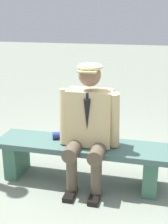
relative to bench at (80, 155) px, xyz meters
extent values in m
plane|color=gray|center=(0.00, 0.00, -0.31)|extent=(30.00, 30.00, 0.00)
cube|color=#42635B|center=(0.00, 0.00, 0.11)|extent=(1.81, 0.45, 0.06)
cube|color=#3D6D55|center=(-0.74, 0.00, -0.12)|extent=(0.14, 0.38, 0.39)
cube|color=#3D6D55|center=(0.74, 0.00, -0.12)|extent=(0.14, 0.38, 0.39)
cube|color=#CFB47F|center=(-0.10, 0.00, 0.43)|extent=(0.45, 0.25, 0.58)
cylinder|color=#1E2338|center=(-0.10, 0.00, 0.69)|extent=(0.25, 0.25, 0.06)
cone|color=black|center=(-0.10, 0.13, 0.50)|extent=(0.07, 0.07, 0.32)
sphere|color=#8C664C|center=(-0.10, 0.02, 0.87)|extent=(0.22, 0.22, 0.22)
ellipsoid|color=#D8C689|center=(-0.10, 0.02, 0.95)|extent=(0.25, 0.25, 0.08)
cube|color=#D8C689|center=(-0.10, 0.12, 0.93)|extent=(0.18, 0.10, 0.02)
cylinder|color=brown|center=(-0.23, 0.13, 0.15)|extent=(0.15, 0.45, 0.15)
cylinder|color=brown|center=(-0.23, 0.26, -0.08)|extent=(0.11, 0.11, 0.46)
cube|color=black|center=(-0.23, 0.32, -0.29)|extent=(0.10, 0.24, 0.05)
cylinder|color=#CFB47F|center=(-0.36, 0.04, 0.43)|extent=(0.11, 0.18, 0.58)
cylinder|color=brown|center=(0.02, 0.13, 0.15)|extent=(0.15, 0.45, 0.15)
cylinder|color=brown|center=(0.02, 0.26, -0.08)|extent=(0.11, 0.11, 0.46)
cube|color=black|center=(0.02, 0.32, -0.29)|extent=(0.10, 0.24, 0.05)
cylinder|color=#CFB47F|center=(0.15, 0.04, 0.43)|extent=(0.11, 0.15, 0.58)
cylinder|color=navy|center=(0.21, -0.08, 0.18)|extent=(0.25, 0.16, 0.08)
camera|label=1|loc=(-0.75, 2.87, 1.45)|focal=49.10mm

